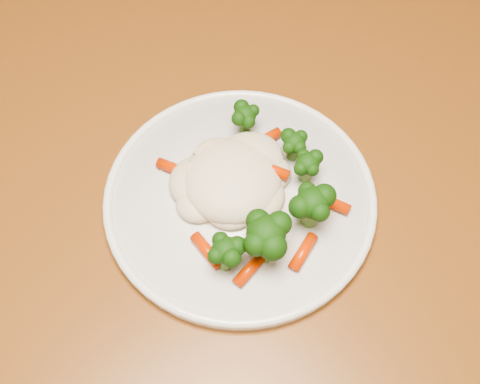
{
  "coord_description": "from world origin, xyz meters",
  "views": [
    {
      "loc": [
        -0.27,
        -0.62,
        1.31
      ],
      "look_at": [
        -0.08,
        -0.36,
        0.77
      ],
      "focal_mm": 45.0,
      "sensor_mm": 36.0,
      "label": 1
    }
  ],
  "objects": [
    {
      "name": "dining_table",
      "position": [
        -0.02,
        -0.32,
        0.64
      ],
      "size": [
        1.33,
        1.14,
        0.75
      ],
      "rotation": [
        0.0,
        0.0,
        -0.41
      ],
      "color": "brown",
      "rests_on": "ground"
    },
    {
      "name": "meal",
      "position": [
        -0.08,
        -0.37,
        0.78
      ],
      "size": [
        0.17,
        0.19,
        0.05
      ],
      "color": "beige",
      "rests_on": "plate"
    },
    {
      "name": "plate",
      "position": [
        -0.08,
        -0.36,
        0.76
      ],
      "size": [
        0.29,
        0.29,
        0.01
      ],
      "primitive_type": "cylinder",
      "color": "white",
      "rests_on": "dining_table"
    }
  ]
}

